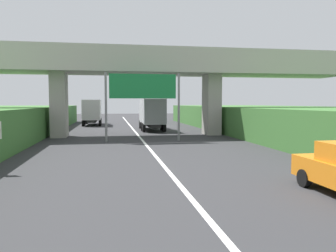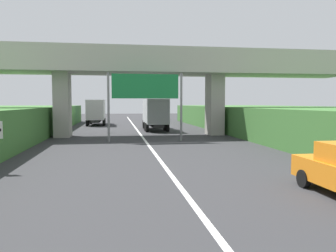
% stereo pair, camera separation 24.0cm
% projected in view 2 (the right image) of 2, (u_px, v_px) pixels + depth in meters
% --- Properties ---
extents(lane_centre_stripe, '(0.20, 97.14, 0.01)m').
position_uv_depth(lane_centre_stripe, '(149.00, 145.00, 23.42)').
color(lane_centre_stripe, white).
rests_on(lane_centre_stripe, ground).
extents(overpass_bridge, '(40.00, 4.80, 7.86)m').
position_uv_depth(overpass_bridge, '(141.00, 71.00, 30.05)').
color(overpass_bridge, '#ADA89E').
rests_on(overpass_bridge, ground).
extents(overhead_highway_sign, '(5.88, 0.18, 5.36)m').
position_uv_depth(overhead_highway_sign, '(145.00, 91.00, 25.71)').
color(overhead_highway_sign, slate).
rests_on(overhead_highway_sign, ground).
extents(truck_silver, '(2.44, 7.30, 3.44)m').
position_uv_depth(truck_silver, '(155.00, 113.00, 36.52)').
color(truck_silver, black).
rests_on(truck_silver, ground).
extents(truck_blue, '(2.44, 7.30, 3.44)m').
position_uv_depth(truck_blue, '(96.00, 111.00, 45.14)').
color(truck_blue, black).
rests_on(truck_blue, ground).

